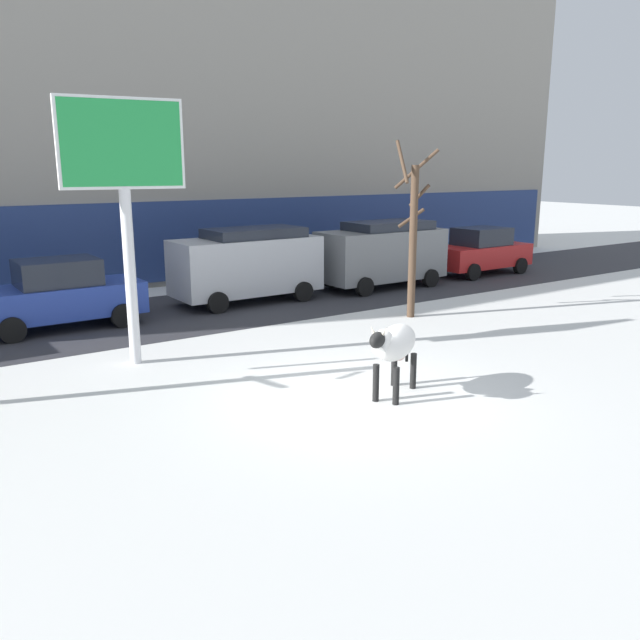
{
  "coord_description": "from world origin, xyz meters",
  "views": [
    {
      "loc": [
        -7.02,
        -9.19,
        4.22
      ],
      "look_at": [
        0.35,
        1.67,
        1.1
      ],
      "focal_mm": 36.59,
      "sensor_mm": 36.0,
      "label": 1
    }
  ],
  "objects_px": {
    "billboard": "(123,161)",
    "pedestrian_near_billboard": "(215,263)",
    "car_red_sedan": "(481,251)",
    "bare_tree_left_lot": "(413,232)",
    "car_grey_van": "(382,252)",
    "pedestrian_by_cars": "(285,257)",
    "car_silver_van": "(247,263)",
    "car_blue_sedan": "(59,294)",
    "cow_holstein": "(394,344)"
  },
  "relations": [
    {
      "from": "pedestrian_near_billboard",
      "to": "car_blue_sedan",
      "type": "bearing_deg",
      "value": -152.78
    },
    {
      "from": "car_blue_sedan",
      "to": "bare_tree_left_lot",
      "type": "xyz_separation_m",
      "value": [
        8.59,
        -4.19,
        1.51
      ]
    },
    {
      "from": "car_silver_van",
      "to": "bare_tree_left_lot",
      "type": "relative_size",
      "value": 0.94
    },
    {
      "from": "car_blue_sedan",
      "to": "pedestrian_near_billboard",
      "type": "xyz_separation_m",
      "value": [
        5.93,
        3.05,
        -0.03
      ]
    },
    {
      "from": "pedestrian_near_billboard",
      "to": "bare_tree_left_lot",
      "type": "xyz_separation_m",
      "value": [
        2.66,
        -7.24,
        1.54
      ]
    },
    {
      "from": "billboard",
      "to": "bare_tree_left_lot",
      "type": "height_order",
      "value": "billboard"
    },
    {
      "from": "car_red_sedan",
      "to": "cow_holstein",
      "type": "bearing_deg",
      "value": -143.68
    },
    {
      "from": "car_silver_van",
      "to": "pedestrian_by_cars",
      "type": "height_order",
      "value": "car_silver_van"
    },
    {
      "from": "billboard",
      "to": "car_silver_van",
      "type": "distance_m",
      "value": 7.46
    },
    {
      "from": "billboard",
      "to": "pedestrian_by_cars",
      "type": "distance_m",
      "value": 11.5
    },
    {
      "from": "billboard",
      "to": "car_silver_van",
      "type": "height_order",
      "value": "billboard"
    },
    {
      "from": "car_blue_sedan",
      "to": "car_silver_van",
      "type": "distance_m",
      "value": 5.72
    },
    {
      "from": "car_red_sedan",
      "to": "pedestrian_by_cars",
      "type": "height_order",
      "value": "car_red_sedan"
    },
    {
      "from": "car_silver_van",
      "to": "bare_tree_left_lot",
      "type": "xyz_separation_m",
      "value": [
        2.88,
        -4.43,
        1.18
      ]
    },
    {
      "from": "pedestrian_near_billboard",
      "to": "bare_tree_left_lot",
      "type": "relative_size",
      "value": 0.35
    },
    {
      "from": "bare_tree_left_lot",
      "to": "car_grey_van",
      "type": "bearing_deg",
      "value": 60.84
    },
    {
      "from": "car_silver_van",
      "to": "cow_holstein",
      "type": "bearing_deg",
      "value": -101.21
    },
    {
      "from": "cow_holstein",
      "to": "car_red_sedan",
      "type": "bearing_deg",
      "value": 36.32
    },
    {
      "from": "cow_holstein",
      "to": "bare_tree_left_lot",
      "type": "distance_m",
      "value": 6.85
    },
    {
      "from": "cow_holstein",
      "to": "car_silver_van",
      "type": "relative_size",
      "value": 0.4
    },
    {
      "from": "cow_holstein",
      "to": "pedestrian_near_billboard",
      "type": "xyz_separation_m",
      "value": [
        2.04,
        12.01,
        -0.12
      ]
    },
    {
      "from": "billboard",
      "to": "pedestrian_near_billboard",
      "type": "relative_size",
      "value": 3.21
    },
    {
      "from": "car_blue_sedan",
      "to": "car_silver_van",
      "type": "bearing_deg",
      "value": 2.38
    },
    {
      "from": "car_red_sedan",
      "to": "bare_tree_left_lot",
      "type": "bearing_deg",
      "value": -150.95
    },
    {
      "from": "car_grey_van",
      "to": "car_silver_van",
      "type": "bearing_deg",
      "value": 175.57
    },
    {
      "from": "car_blue_sedan",
      "to": "billboard",
      "type": "bearing_deg",
      "value": -82.29
    },
    {
      "from": "car_blue_sedan",
      "to": "pedestrian_near_billboard",
      "type": "bearing_deg",
      "value": 27.22
    },
    {
      "from": "cow_holstein",
      "to": "car_silver_van",
      "type": "xyz_separation_m",
      "value": [
        1.82,
        9.2,
        0.24
      ]
    },
    {
      "from": "pedestrian_near_billboard",
      "to": "car_grey_van",
      "type": "bearing_deg",
      "value": -33.16
    },
    {
      "from": "cow_holstein",
      "to": "bare_tree_left_lot",
      "type": "bearing_deg",
      "value": 45.44
    },
    {
      "from": "bare_tree_left_lot",
      "to": "car_blue_sedan",
      "type": "bearing_deg",
      "value": 153.99
    },
    {
      "from": "billboard",
      "to": "pedestrian_near_billboard",
      "type": "bearing_deg",
      "value": 53.61
    },
    {
      "from": "billboard",
      "to": "car_grey_van",
      "type": "bearing_deg",
      "value": 21.57
    },
    {
      "from": "billboard",
      "to": "pedestrian_near_billboard",
      "type": "height_order",
      "value": "billboard"
    },
    {
      "from": "bare_tree_left_lot",
      "to": "pedestrian_near_billboard",
      "type": "bearing_deg",
      "value": 110.19
    },
    {
      "from": "car_silver_van",
      "to": "pedestrian_near_billboard",
      "type": "relative_size",
      "value": 2.67
    },
    {
      "from": "car_red_sedan",
      "to": "pedestrian_by_cars",
      "type": "relative_size",
      "value": 2.44
    },
    {
      "from": "car_grey_van",
      "to": "bare_tree_left_lot",
      "type": "height_order",
      "value": "bare_tree_left_lot"
    },
    {
      "from": "bare_tree_left_lot",
      "to": "car_red_sedan",
      "type": "bearing_deg",
      "value": 29.05
    },
    {
      "from": "car_silver_van",
      "to": "car_red_sedan",
      "type": "distance_m",
      "value": 10.24
    },
    {
      "from": "car_grey_van",
      "to": "pedestrian_by_cars",
      "type": "distance_m",
      "value": 3.82
    },
    {
      "from": "car_silver_van",
      "to": "pedestrian_near_billboard",
      "type": "height_order",
      "value": "car_silver_van"
    },
    {
      "from": "car_silver_van",
      "to": "car_red_sedan",
      "type": "height_order",
      "value": "car_silver_van"
    },
    {
      "from": "car_grey_van",
      "to": "car_red_sedan",
      "type": "distance_m",
      "value": 5.11
    },
    {
      "from": "cow_holstein",
      "to": "pedestrian_by_cars",
      "type": "xyz_separation_m",
      "value": [
        4.91,
        12.01,
        -0.12
      ]
    },
    {
      "from": "pedestrian_by_cars",
      "to": "car_blue_sedan",
      "type": "bearing_deg",
      "value": -160.88
    },
    {
      "from": "car_blue_sedan",
      "to": "pedestrian_near_billboard",
      "type": "relative_size",
      "value": 2.44
    },
    {
      "from": "billboard",
      "to": "car_red_sedan",
      "type": "distance_m",
      "value": 16.27
    },
    {
      "from": "car_grey_van",
      "to": "billboard",
      "type": "bearing_deg",
      "value": -158.43
    },
    {
      "from": "car_grey_van",
      "to": "pedestrian_near_billboard",
      "type": "relative_size",
      "value": 2.67
    }
  ]
}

